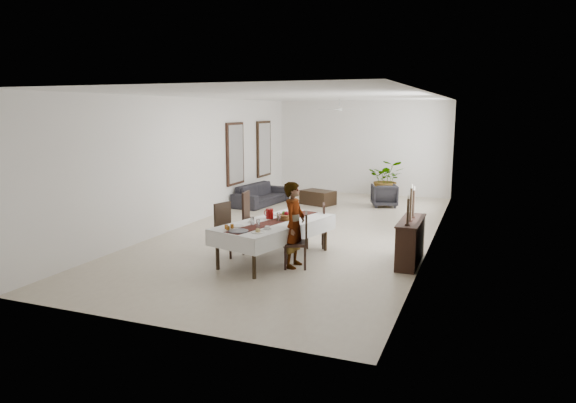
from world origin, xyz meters
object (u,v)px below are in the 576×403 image
at_px(sideboard_body, 410,242).
at_px(red_pitcher, 270,214).
at_px(sofa, 261,194).
at_px(woman, 294,225).
at_px(dining_table_top, 275,223).

bearing_deg(sideboard_body, red_pitcher, -169.97).
height_order(sideboard_body, sofa, sideboard_body).
xyz_separation_m(red_pitcher, sofa, (-2.49, 5.13, -0.54)).
bearing_deg(sideboard_body, woman, -153.61).
bearing_deg(sideboard_body, sofa, 138.11).
bearing_deg(sofa, sideboard_body, -125.27).
distance_m(red_pitcher, sofa, 5.72).
xyz_separation_m(red_pitcher, sideboard_body, (2.69, 0.48, -0.45)).
bearing_deg(sofa, red_pitcher, -147.48).
relative_size(red_pitcher, sideboard_body, 0.15).
distance_m(red_pitcher, sideboard_body, 2.77).
relative_size(dining_table_top, sofa, 1.11).
bearing_deg(sofa, woman, -143.79).
bearing_deg(dining_table_top, sofa, 132.32).
relative_size(woman, sofa, 0.74).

